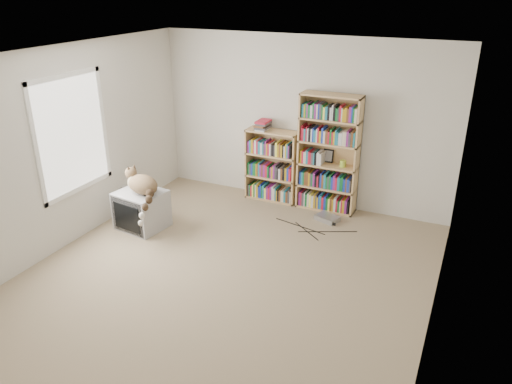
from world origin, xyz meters
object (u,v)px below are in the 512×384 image
at_px(crt_tv, 142,210).
at_px(bookcase_tall, 329,156).
at_px(bookcase_short, 273,168).
at_px(cat, 143,189).
at_px(dvd_player, 327,218).

relative_size(crt_tv, bookcase_tall, 0.39).
bearing_deg(bookcase_short, cat, -123.31).
relative_size(bookcase_tall, bookcase_short, 1.56).
bearing_deg(dvd_player, bookcase_tall, 130.05).
height_order(crt_tv, bookcase_tall, bookcase_tall).
bearing_deg(crt_tv, bookcase_tall, 45.90).
xyz_separation_m(cat, bookcase_short, (1.14, 1.74, -0.12)).
bearing_deg(cat, bookcase_short, 71.76).
height_order(cat, bookcase_short, bookcase_short).
distance_m(bookcase_short, dvd_player, 1.20).
height_order(crt_tv, bookcase_short, bookcase_short).
height_order(bookcase_short, dvd_player, bookcase_short).
bearing_deg(dvd_player, crt_tv, -131.61).
bearing_deg(cat, bookcase_tall, 55.75).
relative_size(bookcase_tall, dvd_player, 5.46).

